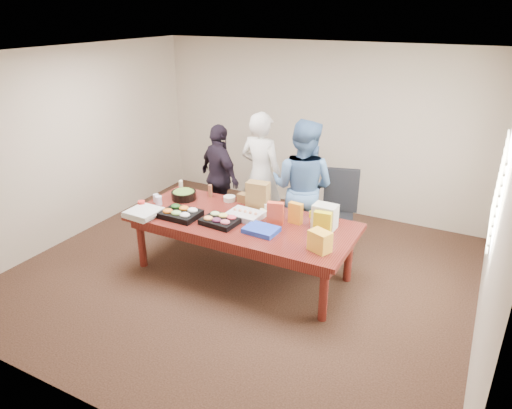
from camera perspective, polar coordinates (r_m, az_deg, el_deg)
The scene contains 39 objects.
floor at distance 6.06m, azimuth -1.67°, elevation -8.43°, with size 5.50×5.00×0.02m, color #47301E.
ceiling at distance 5.18m, azimuth -2.04°, elevation 18.14°, with size 5.50×5.00×0.02m, color white.
wall_back at distance 7.65m, azimuth 7.46°, elevation 9.29°, with size 5.50×0.04×2.70m, color beige.
wall_front at distance 3.70m, azimuth -21.29°, elevation -7.95°, with size 5.50×0.04×2.70m, color beige.
wall_left at distance 7.17m, azimuth -21.54°, elevation 6.91°, with size 0.04×5.00×2.70m, color beige.
wall_right at distance 4.85m, azimuth 27.85°, elevation -1.64°, with size 0.04×5.00×2.70m, color beige.
window_panel at distance 5.36m, azimuth 28.01°, elevation 2.29°, with size 0.03×1.40×1.10m, color white.
window_blinds at distance 5.36m, azimuth 27.59°, elevation 2.37°, with size 0.04×1.36×1.00m, color beige.
conference_table at distance 5.86m, azimuth -1.72°, elevation -5.23°, with size 2.80×1.20×0.75m, color #4C1C0F.
office_chair at distance 6.34m, azimuth 9.66°, elevation -1.43°, with size 0.57×0.57×1.12m, color black.
person_center at distance 6.71m, azimuth 0.65°, elevation 3.67°, with size 0.67×0.44×1.84m, color silver.
person_right at distance 6.24m, azimuth 5.72°, elevation 2.09°, with size 0.90×0.70×1.86m, color #476D9C.
person_left at distance 7.00m, azimuth -4.46°, elevation 3.39°, with size 0.94×0.39×1.60m, color black.
veggie_tray at distance 5.84m, azimuth -9.29°, elevation -1.17°, with size 0.47×0.37×0.07m, color black.
fruit_tray at distance 5.60m, azimuth -4.45°, elevation -2.05°, with size 0.43×0.33×0.06m, color black.
sheet_cake at distance 5.74m, azimuth -1.34°, elevation -1.31°, with size 0.42×0.31×0.07m, color silver.
salad_bowl at distance 6.36m, azimuth -8.89°, elevation 1.14°, with size 0.34×0.34×0.11m, color black.
chip_bag_blue at distance 5.38m, azimuth 0.65°, elevation -3.14°, with size 0.38×0.29×0.06m, color #203FBD.
chip_bag_red at distance 5.52m, azimuth 2.39°, elevation -1.12°, with size 0.20×0.08×0.28m, color #D44526.
chip_bag_yellow at distance 5.29m, azimuth 8.18°, elevation -2.41°, with size 0.20×0.08×0.30m, color yellow.
chip_bag_orange at distance 5.58m, azimuth 4.90°, elevation -1.07°, with size 0.17×0.07×0.26m, color orange.
mayo_jar at distance 5.84m, azimuth 1.45°, elevation -0.54°, with size 0.08×0.08×0.13m, color white.
mustard_bottle at distance 6.05m, azimuth -0.66°, elevation 0.49°, with size 0.06×0.06×0.16m, color yellow.
dressing_bottle at distance 6.37m, azimuth -5.66°, elevation 1.67°, with size 0.06×0.06×0.18m, color brown.
ranch_bottle at distance 6.60m, azimuth -9.22°, elevation 2.21°, with size 0.06×0.06×0.17m, color beige.
banana_bunch at distance 5.77m, azimuth 8.05°, elevation -1.31°, with size 0.26×0.15×0.09m, color #D5C601.
bread_loaf at distance 6.16m, azimuth -0.95°, elevation 0.70°, with size 0.29×0.13×0.12m, color brown.
kraft_bag at distance 5.92m, azimuth 0.24°, elevation 1.07°, with size 0.28×0.16×0.37m, color olive.
red_cup at distance 6.13m, azimuth -13.92°, elevation -0.10°, with size 0.09×0.09×0.12m, color red.
clear_cup_a at distance 6.23m, azimuth -11.91°, elevation 0.47°, with size 0.09×0.09×0.12m, color silver.
clear_cup_b at distance 6.34m, azimuth -12.22°, elevation 0.78°, with size 0.08×0.08×0.11m, color silver.
pizza_box_lower at distance 5.97m, azimuth -13.76°, elevation -1.13°, with size 0.37×0.37×0.04m, color silver.
pizza_box_upper at distance 5.93m, azimuth -13.66°, elevation -0.84°, with size 0.37×0.37×0.04m, color silver.
plate_a at distance 5.68m, azimuth 8.04°, elevation -2.13°, with size 0.26×0.26×0.02m, color silver.
plate_b at distance 5.74m, azimuth 8.45°, elevation -1.87°, with size 0.26×0.26×0.02m, color silver.
dip_bowl_a at distance 5.84m, azimuth 1.26°, elevation -0.90°, with size 0.16×0.16×0.07m, color #EEEAAF.
dip_bowl_b at distance 6.25m, azimuth -3.29°, elevation 0.73°, with size 0.16×0.16×0.06m, color beige.
grocery_bag_white at distance 5.49m, azimuth 8.49°, elevation -1.48°, with size 0.27×0.20×0.29m, color beige.
grocery_bag_yellow at distance 4.99m, azimuth 7.87°, elevation -4.50°, with size 0.23×0.16×0.23m, color yellow.
Camera 1 is at (2.54, -4.49, 3.17)m, focal length 32.46 mm.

